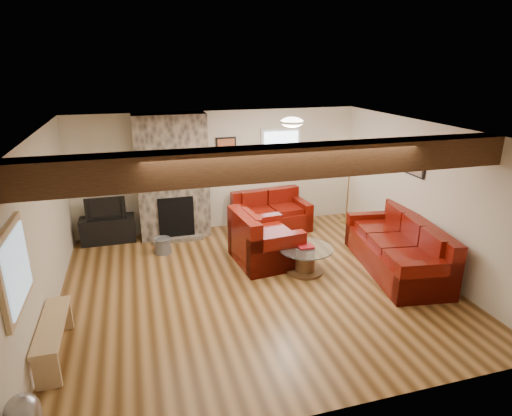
{
  "coord_description": "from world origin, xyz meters",
  "views": [
    {
      "loc": [
        -1.7,
        -5.9,
        3.42
      ],
      "look_at": [
        0.13,
        0.4,
        1.18
      ],
      "focal_mm": 30.0,
      "sensor_mm": 36.0,
      "label": 1
    }
  ],
  "objects": [
    {
      "name": "room",
      "position": [
        0.0,
        0.0,
        1.25
      ],
      "size": [
        8.0,
        8.0,
        8.0
      ],
      "color": "#533416",
      "rests_on": "ground"
    },
    {
      "name": "oak_beam",
      "position": [
        0.0,
        -1.25,
        2.31
      ],
      "size": [
        6.0,
        0.36,
        0.38
      ],
      "primitive_type": "cube",
      "color": "black",
      "rests_on": "room"
    },
    {
      "name": "chimney_breast",
      "position": [
        -1.0,
        2.49,
        1.22
      ],
      "size": [
        1.4,
        0.67,
        2.5
      ],
      "color": "#342E28",
      "rests_on": "floor"
    },
    {
      "name": "back_window",
      "position": [
        1.35,
        2.71,
        1.55
      ],
      "size": [
        0.9,
        0.08,
        1.1
      ],
      "primitive_type": null,
      "color": "silver",
      "rests_on": "room"
    },
    {
      "name": "hatch_window",
      "position": [
        -2.96,
        -1.5,
        1.45
      ],
      "size": [
        0.08,
        1.0,
        0.9
      ],
      "primitive_type": null,
      "color": "tan",
      "rests_on": "room"
    },
    {
      "name": "ceiling_dome",
      "position": [
        0.9,
        0.9,
        2.44
      ],
      "size": [
        0.4,
        0.4,
        0.18
      ],
      "primitive_type": null,
      "color": "white",
      "rests_on": "room"
    },
    {
      "name": "artwork_back",
      "position": [
        0.15,
        2.71,
        1.7
      ],
      "size": [
        0.42,
        0.06,
        0.52
      ],
      "primitive_type": null,
      "color": "black",
      "rests_on": "room"
    },
    {
      "name": "artwork_right",
      "position": [
        2.96,
        0.3,
        1.75
      ],
      "size": [
        0.06,
        0.55,
        0.42
      ],
      "primitive_type": null,
      "color": "black",
      "rests_on": "room"
    },
    {
      "name": "sofa_three",
      "position": [
        2.48,
        -0.12,
        0.45
      ],
      "size": [
        1.32,
        2.47,
        0.91
      ],
      "primitive_type": null,
      "rotation": [
        0.0,
        0.0,
        -1.72
      ],
      "color": "#440704",
      "rests_on": "floor"
    },
    {
      "name": "loveseat",
      "position": [
        1.0,
        2.23,
        0.41
      ],
      "size": [
        1.63,
        1.04,
        0.82
      ],
      "primitive_type": null,
      "rotation": [
        0.0,
        0.0,
        0.1
      ],
      "color": "#440704",
      "rests_on": "floor"
    },
    {
      "name": "armchair_red",
      "position": [
        0.42,
        0.81,
        0.48
      ],
      "size": [
        1.15,
        1.28,
        0.95
      ],
      "primitive_type": null,
      "rotation": [
        0.0,
        0.0,
        1.68
      ],
      "color": "#440704",
      "rests_on": "floor"
    },
    {
      "name": "coffee_table",
      "position": [
        0.95,
        0.22,
        0.23
      ],
      "size": [
        0.93,
        0.93,
        0.49
      ],
      "color": "#482B17",
      "rests_on": "floor"
    },
    {
      "name": "tv_cabinet",
      "position": [
        -2.33,
        2.53,
        0.26
      ],
      "size": [
        1.04,
        0.42,
        0.52
      ],
      "primitive_type": "cube",
      "color": "black",
      "rests_on": "floor"
    },
    {
      "name": "television",
      "position": [
        -2.33,
        2.53,
        0.74
      ],
      "size": [
        0.76,
        0.1,
        0.44
      ],
      "primitive_type": "imported",
      "color": "black",
      "rests_on": "tv_cabinet"
    },
    {
      "name": "floor_lamp",
      "position": [
        2.78,
        2.24,
        1.34
      ],
      "size": [
        0.4,
        0.4,
        1.57
      ],
      "color": "#AF9149",
      "rests_on": "floor"
    },
    {
      "name": "pine_bench",
      "position": [
        -2.83,
        -1.01,
        0.23
      ],
      "size": [
        0.29,
        1.25,
        0.47
      ],
      "primitive_type": null,
      "color": "tan",
      "rests_on": "floor"
    },
    {
      "name": "coal_bucket",
      "position": [
        -1.33,
        1.69,
        0.15
      ],
      "size": [
        0.32,
        0.32,
        0.3
      ],
      "primitive_type": null,
      "color": "slate",
      "rests_on": "floor"
    }
  ]
}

